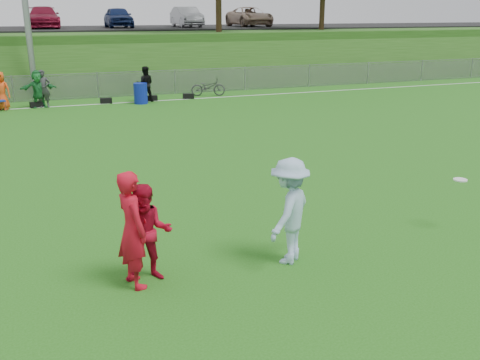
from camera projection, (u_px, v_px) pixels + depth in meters
name	position (u px, v px, depth m)	size (l,w,h in m)	color
ground	(232.00, 262.00, 9.38)	(120.00, 120.00, 0.00)	#215E13
sideline_far	(104.00, 104.00, 25.43)	(60.00, 0.10, 0.01)	white
fence	(98.00, 85.00, 27.02)	(58.00, 0.06, 1.30)	gray
berm	(78.00, 53.00, 36.58)	(120.00, 18.00, 3.00)	#224D15
parking_lot	(74.00, 29.00, 37.90)	(120.00, 12.00, 0.10)	black
car_row	(56.00, 17.00, 36.38)	(32.04, 5.18, 1.44)	silver
spectator_row	(45.00, 89.00, 24.32)	(8.84, 0.80, 1.69)	red
gear_bags	(123.00, 100.00, 25.79)	(7.80, 0.40, 0.26)	black
player_red_left	(133.00, 230.00, 8.33)	(0.70, 0.46, 1.91)	red
player_red_center	(148.00, 233.00, 8.53)	(0.79, 0.62, 1.63)	#AB0B24
player_blue	(289.00, 211.00, 9.16)	(1.21, 0.69, 1.87)	#9FC1DD
frisbee	(460.00, 180.00, 10.52)	(0.27, 0.27, 0.02)	silver
recycling_bin	(141.00, 93.00, 25.40)	(0.65, 0.65, 0.97)	#0E2099
bicycle	(208.00, 87.00, 27.75)	(0.61, 1.75, 0.92)	#2B2B2D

